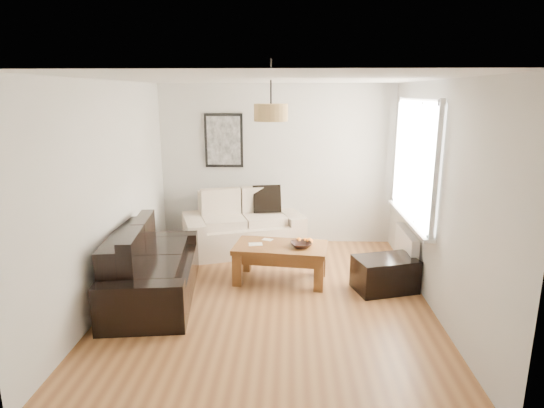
{
  "coord_description": "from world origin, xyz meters",
  "views": [
    {
      "loc": [
        0.24,
        -5.07,
        2.46
      ],
      "look_at": [
        0.0,
        0.6,
        1.05
      ],
      "focal_mm": 29.75,
      "sensor_mm": 36.0,
      "label": 1
    }
  ],
  "objects_px": {
    "loveseat_cream": "(243,222)",
    "ottoman": "(385,274)",
    "coffee_table": "(280,263)",
    "sofa_leather": "(153,265)"
  },
  "relations": [
    {
      "from": "sofa_leather",
      "to": "ottoman",
      "type": "height_order",
      "value": "sofa_leather"
    },
    {
      "from": "loveseat_cream",
      "to": "ottoman",
      "type": "xyz_separation_m",
      "value": [
        1.96,
        -1.46,
        -0.24
      ]
    },
    {
      "from": "loveseat_cream",
      "to": "coffee_table",
      "type": "relative_size",
      "value": 1.5
    },
    {
      "from": "loveseat_cream",
      "to": "ottoman",
      "type": "bearing_deg",
      "value": -54.98
    },
    {
      "from": "coffee_table",
      "to": "ottoman",
      "type": "height_order",
      "value": "coffee_table"
    },
    {
      "from": "coffee_table",
      "to": "sofa_leather",
      "type": "bearing_deg",
      "value": -159.95
    },
    {
      "from": "ottoman",
      "to": "sofa_leather",
      "type": "bearing_deg",
      "value": -173.87
    },
    {
      "from": "sofa_leather",
      "to": "coffee_table",
      "type": "relative_size",
      "value": 1.59
    },
    {
      "from": "loveseat_cream",
      "to": "coffee_table",
      "type": "bearing_deg",
      "value": -80.91
    },
    {
      "from": "sofa_leather",
      "to": "coffee_table",
      "type": "height_order",
      "value": "sofa_leather"
    }
  ]
}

